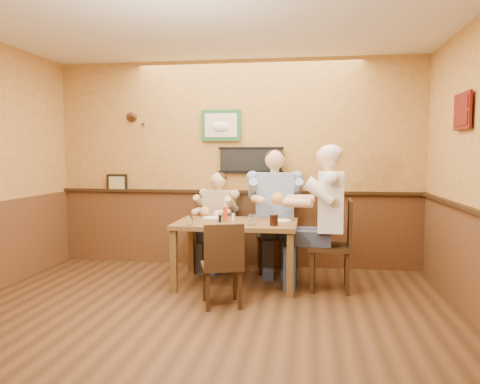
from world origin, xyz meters
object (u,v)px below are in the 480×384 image
object	(u,v)px
diner_tan_shirt	(219,226)
chair_right_end	(330,245)
dining_table	(236,229)
diner_blue_polo	(274,217)
chair_back_right	(274,233)
chair_near_side	(222,264)
water_glass_mid	(252,220)
diner_white_elder	(330,225)
cola_tumbler	(274,220)
salt_shaker	(233,217)
hot_sauce_bottle	(225,213)
pepper_shaker	(220,219)
water_glass_left	(190,220)
chair_back_left	(219,239)

from	to	relation	value
diner_tan_shirt	chair_right_end	bearing A→B (deg)	-11.78
dining_table	diner_blue_polo	world-z (taller)	diner_blue_polo
chair_back_right	chair_near_side	distance (m)	1.53
diner_tan_shirt	water_glass_mid	bearing A→B (deg)	-44.12
diner_white_elder	water_glass_mid	bearing A→B (deg)	-72.91
dining_table	chair_right_end	bearing A→B (deg)	-1.33
cola_tumbler	salt_shaker	world-z (taller)	cola_tumbler
dining_table	diner_tan_shirt	size ratio (longest dim) A/B	1.21
dining_table	chair_near_side	xyz separation A→B (m)	(-0.03, -0.75, -0.23)
hot_sauce_bottle	pepper_shaker	distance (m)	0.10
chair_back_right	salt_shaker	world-z (taller)	chair_back_right
hot_sauce_bottle	pepper_shaker	size ratio (longest dim) A/B	2.34
chair_back_right	water_glass_mid	world-z (taller)	chair_back_right
water_glass_mid	hot_sauce_bottle	bearing A→B (deg)	145.39
chair_near_side	chair_back_right	bearing A→B (deg)	-124.41
pepper_shaker	water_glass_left	bearing A→B (deg)	-139.64
chair_right_end	pepper_shaker	distance (m)	1.28
diner_blue_polo	pepper_shaker	world-z (taller)	diner_blue_polo
cola_tumbler	chair_back_right	bearing A→B (deg)	93.92
dining_table	water_glass_mid	world-z (taller)	water_glass_mid
chair_back_right	hot_sauce_bottle	world-z (taller)	chair_back_right
salt_shaker	chair_back_left	bearing A→B (deg)	113.62
diner_tan_shirt	pepper_shaker	bearing A→B (deg)	-61.87
chair_near_side	hot_sauce_bottle	distance (m)	0.85
diner_white_elder	salt_shaker	bearing A→B (deg)	-92.52
chair_back_left	diner_tan_shirt	xyz separation A→B (m)	(0.00, 0.00, 0.17)
water_glass_mid	hot_sauce_bottle	size ratio (longest dim) A/B	0.61
chair_back_left	water_glass_left	world-z (taller)	water_glass_left
cola_tumbler	pepper_shaker	xyz separation A→B (m)	(-0.63, 0.15, -0.02)
water_glass_mid	pepper_shaker	bearing A→B (deg)	157.15
chair_back_right	diner_tan_shirt	bearing A→B (deg)	169.10
chair_back_left	hot_sauce_bottle	size ratio (longest dim) A/B	4.09
diner_tan_shirt	diner_blue_polo	world-z (taller)	diner_blue_polo
chair_near_side	diner_tan_shirt	distance (m)	1.54
water_glass_mid	hot_sauce_bottle	xyz separation A→B (m)	(-0.34, 0.24, 0.04)
dining_table	hot_sauce_bottle	bearing A→B (deg)	-171.63
dining_table	diner_tan_shirt	distance (m)	0.83
hot_sauce_bottle	cola_tumbler	bearing A→B (deg)	-20.65
chair_back_right	pepper_shaker	world-z (taller)	chair_back_right
salt_shaker	chair_back_right	bearing A→B (deg)	56.32
dining_table	water_glass_left	xyz separation A→B (m)	(-0.47, -0.34, 0.15)
dining_table	water_glass_mid	size ratio (longest dim) A/B	11.64
diner_blue_polo	hot_sauce_bottle	xyz separation A→B (m)	(-0.52, -0.74, 0.14)
chair_near_side	chair_right_end	bearing A→B (deg)	-165.17
diner_white_elder	cola_tumbler	bearing A→B (deg)	-68.76
chair_right_end	diner_tan_shirt	size ratio (longest dim) A/B	0.89
chair_back_left	water_glass_left	bearing A→B (deg)	-79.61
chair_right_end	chair_near_side	distance (m)	1.32
diner_white_elder	water_glass_left	size ratio (longest dim) A/B	13.72
salt_shaker	chair_near_side	bearing A→B (deg)	-88.98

